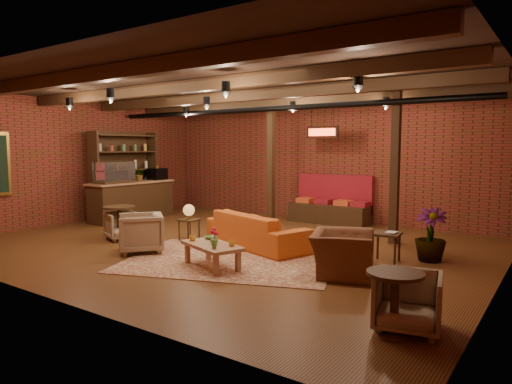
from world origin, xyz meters
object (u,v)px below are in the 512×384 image
Objects in this scene: armchair_a at (122,224)px; armchair_b at (141,231)px; round_table_left at (119,217)px; armchair_right at (342,246)px; round_table_right at (395,293)px; side_table_lamp at (189,213)px; plant_tall at (433,181)px; armchair_far at (408,298)px; side_table_book at (386,235)px; coffee_table at (212,246)px; sofa at (258,230)px.

armchair_b is at bearing -93.60° from armchair_a.
round_table_left is at bearing 107.22° from armchair_a.
round_table_right is (1.41, -1.83, 0.01)m from armchair_right.
side_table_lamp reaches higher than round_table_left.
armchair_a is at bearing 165.42° from round_table_right.
side_table_lamp is at bearing -166.83° from plant_tall.
side_table_lamp reaches higher than armchair_a.
plant_tall is (4.67, 2.41, 0.99)m from armchair_b.
armchair_b reaches higher than armchair_a.
armchair_b reaches higher than armchair_far.
armchair_a is 0.81× the size of armchair_b.
side_table_book is 0.19× the size of plant_tall.
armchair_a is 0.93× the size of armchair_far.
coffee_table is 2.31m from side_table_lamp.
coffee_table is 1.82m from armchair_b.
round_table_right is 0.25× the size of plant_tall.
armchair_far is at bearing -79.95° from plant_tall.
round_table_left is (-1.35, -0.73, -0.11)m from side_table_lamp.
armchair_a reaches higher than side_table_book.
sofa reaches higher than round_table_right.
coffee_table is at bearing -80.88° from armchair_a.
sofa is at bearing 143.14° from round_table_right.
coffee_table is at bearing -11.81° from round_table_left.
round_table_left is 0.18m from armchair_a.
armchair_b is at bearing 64.04° from sofa.
side_table_lamp is 4.86m from plant_tall.
side_table_lamp is 4.10m from side_table_book.
armchair_b is 0.78× the size of armchair_right.
sofa is 2.28× the size of armchair_right.
round_table_right is (5.18, -1.10, 0.06)m from armchair_b.
coffee_table is at bearing 36.95° from armchair_b.
armchair_right is at bearing 176.50° from sofa.
armchair_right is at bearing -118.08° from plant_tall.
armchair_a is 1.38m from armchair_b.
side_table_book is (4.06, 0.59, -0.11)m from side_table_lamp.
side_table_lamp is 0.96× the size of armchair_b.
side_table_lamp is at bearing 145.81° from armchair_far.
plant_tall reaches higher than armchair_b.
armchair_b is at bearing -154.89° from side_table_book.
armchair_right is 0.37× the size of plant_tall.
armchair_right reaches higher than armchair_a.
sofa is at bearing -173.33° from side_table_book.
round_table_left reaches higher than side_table_book.
armchair_a is at bearing -162.80° from plant_tall.
side_table_book is (4.06, 1.90, 0.08)m from armchair_b.
armchair_far is (1.47, -1.58, -0.10)m from armchair_right.
side_table_book is 1.21m from plant_tall.
armchair_far is (5.24, -0.85, -0.05)m from armchair_b.
round_table_left is 6.35m from plant_tall.
armchair_far is (3.42, -0.77, -0.00)m from coffee_table.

